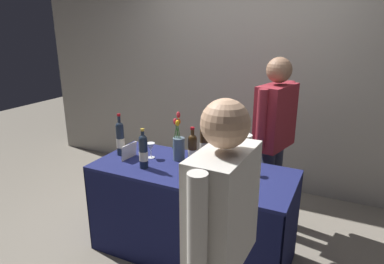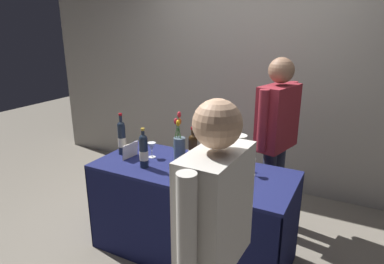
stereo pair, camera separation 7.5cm
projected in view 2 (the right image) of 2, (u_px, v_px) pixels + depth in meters
name	position (u px, v px, depth m)	size (l,w,h in m)	color
ground_plane	(192.00, 251.00, 2.86)	(12.00, 12.00, 0.00)	gray
back_partition	(256.00, 67.00, 3.76)	(5.85, 0.12, 2.79)	#9E998E
tasting_table	(192.00, 196.00, 2.70)	(1.59, 0.70, 0.77)	#191E51
featured_wine_bottle	(226.00, 149.00, 2.66)	(0.08, 0.08, 0.31)	#38230F
display_bottle_0	(193.00, 148.00, 2.69)	(0.07, 0.07, 0.31)	#38230F
display_bottle_1	(221.00, 156.00, 2.52)	(0.07, 0.07, 0.32)	#192333
display_bottle_2	(205.00, 142.00, 2.79)	(0.07, 0.07, 0.35)	#38230F
display_bottle_3	(144.00, 150.00, 2.62)	(0.07, 0.07, 0.32)	#192333
display_bottle_4	(122.00, 137.00, 2.89)	(0.07, 0.07, 0.36)	#192333
wine_glass_near_vendor	(152.00, 147.00, 2.83)	(0.07, 0.07, 0.13)	silver
wine_glass_mid	(235.00, 171.00, 2.36)	(0.08, 0.08, 0.13)	silver
wine_glass_near_taster	(251.00, 163.00, 2.49)	(0.07, 0.07, 0.13)	silver
flower_vase	(179.00, 146.00, 2.77)	(0.10, 0.10, 0.41)	slate
brochure_stand	(130.00, 150.00, 2.83)	(0.17, 0.01, 0.13)	silver
vendor_presenter	(277.00, 131.00, 2.96)	(0.31, 0.59, 1.59)	#2D3347
taster_foreground_right	(215.00, 232.00, 1.55)	(0.22, 0.59, 1.55)	#4C4233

